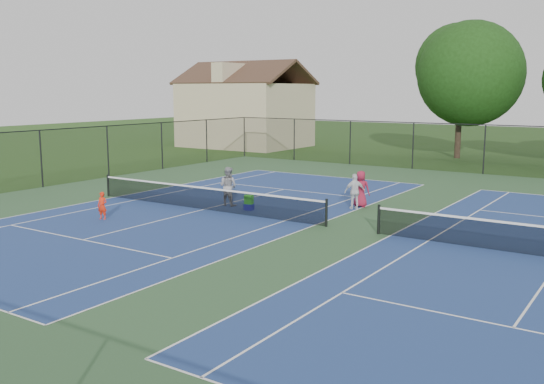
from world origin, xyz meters
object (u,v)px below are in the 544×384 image
Objects in this scene: clapboard_house at (245,112)px; child_player at (102,206)px; bystander_a at (355,192)px; ball_crate at (249,207)px; instructor at (228,186)px; bystander_c at (361,189)px; tree_back_b at (461,69)px; ball_hopper at (249,199)px.

child_player is at bearing -64.11° from clapboard_house.
ball_crate is at bearing -6.70° from bystander_a.
clapboard_house reaches higher than instructor.
clapboard_house is 6.74× the size of bystander_c.
instructor reaches higher than child_player.
bystander_c is at bearing -83.91° from tree_back_b.
bystander_c is at bearing 41.84° from ball_crate.
clapboard_house is at bearing -56.46° from bystander_c.
bystander_c is (7.38, 8.00, 0.25)m from child_player.
bystander_a is at bearing -158.35° from instructor.
tree_back_b is 26.10× the size of ball_hopper.
ball_hopper is at bearing -53.65° from clapboard_house.
clapboard_house is at bearing -87.92° from bystander_a.
instructor reaches higher than bystander_a.
child_player reaches higher than ball_crate.
bystander_c is 4.17× the size of ball_hopper.
instructor is 5.81m from bystander_c.
child_player is at bearing -128.19° from ball_hopper.
tree_back_b is 25.85m from ball_crate.
bystander_c is at bearing 41.84° from ball_hopper.
clapboard_house is 6.23× the size of instructor.
tree_back_b is 30.75m from child_player.
instructor reaches higher than bystander_c.
tree_back_b is 23.17m from bystander_a.
bystander_c reaches higher than bystander_a.
bystander_a is 0.96× the size of bystander_c.
bystander_c is at bearing -132.26° from bystander_a.
ball_crate is at bearing 36.78° from child_player.
instructor is 5.54m from bystander_a.
instructor is at bearing -17.48° from bystander_a.
child_player is 0.72× the size of bystander_a.
clapboard_house reaches higher than ball_hopper.
ball_crate is at bearing -53.65° from clapboard_house.
bystander_a is at bearing -44.98° from clapboard_house.
bystander_c is (2.32, -21.72, -5.79)m from tree_back_b.
instructor reaches higher than ball_crate.
ball_hopper is (-3.66, -2.69, -0.31)m from bystander_a.
bystander_c is 4.32× the size of ball_crate.
bystander_a is 4.01× the size of ball_hopper.
child_player is at bearing 2.18° from bystander_a.
tree_back_b is 25.49m from instructor.
child_player is 2.87× the size of ball_hopper.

